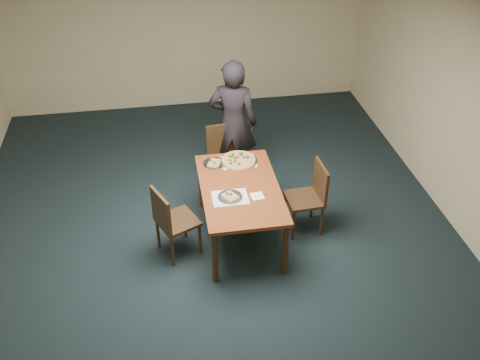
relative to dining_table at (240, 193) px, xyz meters
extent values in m
plane|color=black|center=(-0.32, -0.34, -0.66)|extent=(8.00, 8.00, 0.00)
plane|color=#C4B488|center=(-0.32, 3.66, 0.74)|extent=(6.00, 0.00, 6.00)
plane|color=white|center=(-0.32, -0.34, 2.14)|extent=(8.00, 8.00, 0.00)
cube|color=#612913|center=(0.00, 0.00, 0.07)|extent=(0.90, 1.50, 0.04)
cylinder|color=black|center=(-0.39, -0.69, -0.31)|extent=(0.07, 0.07, 0.70)
cylinder|color=black|center=(-0.39, 0.69, -0.31)|extent=(0.07, 0.07, 0.70)
cylinder|color=black|center=(0.39, -0.69, -0.31)|extent=(0.07, 0.07, 0.70)
cylinder|color=black|center=(0.39, 0.69, -0.31)|extent=(0.07, 0.07, 0.70)
cube|color=black|center=(-0.03, 1.01, -0.21)|extent=(0.47, 0.47, 0.04)
cylinder|color=black|center=(-0.18, 0.81, -0.44)|extent=(0.04, 0.04, 0.43)
cylinder|color=black|center=(-0.23, 1.17, -0.44)|extent=(0.04, 0.04, 0.43)
cylinder|color=black|center=(0.18, 0.86, -0.44)|extent=(0.04, 0.04, 0.43)
cylinder|color=black|center=(0.13, 1.22, -0.44)|extent=(0.04, 0.04, 0.43)
cube|color=black|center=(-0.05, 1.20, 0.03)|extent=(0.42, 0.09, 0.44)
cube|color=black|center=(-0.75, -0.13, -0.21)|extent=(0.56, 0.56, 0.04)
cylinder|color=black|center=(-0.51, -0.22, -0.44)|extent=(0.04, 0.04, 0.43)
cylinder|color=black|center=(-0.84, -0.37, -0.44)|extent=(0.04, 0.04, 0.43)
cylinder|color=black|center=(-0.66, 0.11, -0.44)|extent=(0.04, 0.04, 0.43)
cylinder|color=black|center=(-0.98, -0.04, -0.44)|extent=(0.04, 0.04, 0.43)
cube|color=black|center=(-0.92, -0.21, 0.03)|extent=(0.21, 0.40, 0.44)
cube|color=black|center=(0.79, 0.03, -0.21)|extent=(0.44, 0.44, 0.04)
cylinder|color=black|center=(0.60, 0.20, -0.44)|extent=(0.04, 0.04, 0.43)
cylinder|color=black|center=(0.96, 0.22, -0.44)|extent=(0.04, 0.04, 0.43)
cylinder|color=black|center=(0.62, -0.16, -0.44)|extent=(0.04, 0.04, 0.43)
cylinder|color=black|center=(0.98, -0.14, -0.44)|extent=(0.04, 0.04, 0.43)
cube|color=black|center=(0.98, 0.05, 0.03)|extent=(0.06, 0.42, 0.44)
imported|color=black|center=(0.12, 1.27, 0.23)|extent=(0.74, 0.60, 1.77)
cube|color=white|center=(0.07, 0.53, 0.09)|extent=(0.42, 0.32, 0.00)
cube|color=white|center=(-0.14, -0.18, 0.09)|extent=(0.40, 0.30, 0.00)
cylinder|color=silver|center=(0.07, 0.53, 0.10)|extent=(0.46, 0.46, 0.01)
cylinder|color=tan|center=(0.07, 0.53, 0.12)|extent=(0.41, 0.41, 0.02)
cylinder|color=#D2B76E|center=(0.07, 0.53, 0.13)|extent=(0.37, 0.37, 0.01)
sphere|color=#154618|center=(-0.04, 0.43, 0.14)|extent=(0.03, 0.03, 0.03)
sphere|color=#154618|center=(0.03, 0.54, 0.14)|extent=(0.03, 0.03, 0.03)
sphere|color=#154618|center=(0.12, 0.63, 0.14)|extent=(0.04, 0.04, 0.04)
sphere|color=#154618|center=(0.02, 0.62, 0.14)|extent=(0.04, 0.04, 0.04)
sphere|color=#154618|center=(-0.04, 0.51, 0.14)|extent=(0.03, 0.03, 0.03)
sphere|color=#154618|center=(0.11, 0.63, 0.14)|extent=(0.03, 0.03, 0.03)
sphere|color=#154618|center=(0.01, 0.47, 0.14)|extent=(0.03, 0.03, 0.03)
sphere|color=#154618|center=(0.18, 0.53, 0.15)|extent=(0.04, 0.04, 0.04)
sphere|color=#154618|center=(0.06, 0.40, 0.15)|extent=(0.04, 0.04, 0.04)
sphere|color=#154618|center=(0.00, 0.57, 0.14)|extent=(0.03, 0.03, 0.03)
sphere|color=#154618|center=(0.14, 0.54, 0.14)|extent=(0.03, 0.03, 0.03)
sphere|color=#154618|center=(0.06, 0.56, 0.14)|extent=(0.03, 0.03, 0.03)
sphere|color=#154618|center=(-0.03, 0.59, 0.15)|extent=(0.04, 0.04, 0.04)
sphere|color=#154618|center=(0.11, 0.60, 0.15)|extent=(0.04, 0.04, 0.04)
cylinder|color=silver|center=(-0.14, -0.18, 0.10)|extent=(0.28, 0.28, 0.01)
cube|color=tan|center=(-0.14, -0.18, 0.11)|extent=(0.20, 0.21, 0.02)
cube|color=#D2B76E|center=(-0.14, -0.18, 0.12)|extent=(0.16, 0.17, 0.01)
sphere|color=#154618|center=(-0.17, -0.15, 0.14)|extent=(0.03, 0.03, 0.03)
sphere|color=#154618|center=(-0.13, -0.17, 0.13)|extent=(0.03, 0.03, 0.03)
cylinder|color=silver|center=(-0.23, 0.53, 0.10)|extent=(0.28, 0.28, 0.01)
cube|color=tan|center=(-0.23, 0.53, 0.11)|extent=(0.19, 0.21, 0.02)
cube|color=#D2B76E|center=(-0.23, 0.53, 0.12)|extent=(0.15, 0.17, 0.01)
sphere|color=#154618|center=(-0.23, 0.49, 0.13)|extent=(0.03, 0.03, 0.03)
sphere|color=#154618|center=(-0.27, 0.56, 0.13)|extent=(0.03, 0.03, 0.03)
cube|color=white|center=(0.16, -0.20, 0.09)|extent=(0.16, 0.16, 0.01)
camera|label=1|loc=(-0.82, -4.89, 3.71)|focal=40.00mm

